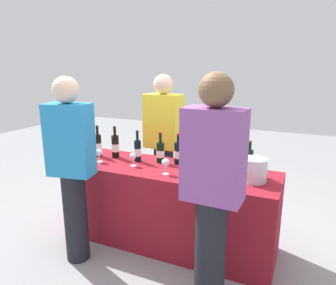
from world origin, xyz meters
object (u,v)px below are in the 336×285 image
object	(u,v)px
wine_bottle_6	(222,161)
wine_glass_0	(99,153)
wine_bottle_1	(115,146)
wine_glass_3	(248,171)
wine_bottle_2	(138,150)
guest_1	(213,188)
wine_bottle_3	(160,152)
wine_glass_2	(166,163)
ice_bucket	(254,170)
guest_0	(72,165)
server_pouring	(164,141)
wine_bottle_4	(178,153)
wine_bottle_7	(249,162)
wine_bottle_5	(205,158)
wine_glass_1	(133,157)
wine_bottle_0	(98,145)

from	to	relation	value
wine_bottle_6	wine_glass_0	xyz separation A→B (m)	(-1.21, -0.18, -0.02)
wine_bottle_1	wine_glass_3	bearing A→B (deg)	-7.29
wine_bottle_2	wine_glass_3	distance (m)	1.14
wine_glass_0	guest_1	distance (m)	1.44
wine_bottle_3	wine_bottle_6	world-z (taller)	wine_bottle_6
wine_bottle_6	wine_glass_2	world-z (taller)	wine_bottle_6
wine_bottle_1	wine_glass_0	world-z (taller)	wine_bottle_1
ice_bucket	guest_0	xyz separation A→B (m)	(-1.44, -0.58, 0.02)
guest_0	wine_bottle_3	bearing A→B (deg)	44.09
server_pouring	guest_1	bearing A→B (deg)	131.54
wine_bottle_4	wine_glass_0	bearing A→B (deg)	-160.15
wine_bottle_7	ice_bucket	xyz separation A→B (m)	(0.07, -0.17, -0.02)
wine_bottle_5	guest_1	bearing A→B (deg)	-68.98
wine_glass_2	server_pouring	bearing A→B (deg)	116.36
wine_bottle_5	wine_glass_0	xyz separation A→B (m)	(-1.05, -0.21, -0.02)
ice_bucket	guest_1	size ratio (longest dim) A/B	0.13
wine_glass_1	ice_bucket	world-z (taller)	ice_bucket
wine_glass_2	ice_bucket	world-z (taller)	ice_bucket
wine_bottle_3	wine_bottle_5	xyz separation A→B (m)	(0.48, -0.03, 0.00)
wine_bottle_1	wine_glass_2	bearing A→B (deg)	-20.06
wine_bottle_4	server_pouring	xyz separation A→B (m)	(-0.35, 0.41, -0.01)
wine_bottle_0	wine_bottle_4	bearing A→B (deg)	6.53
wine_glass_1	ice_bucket	xyz separation A→B (m)	(1.13, 0.07, 0.01)
wine_bottle_4	wine_glass_0	world-z (taller)	wine_bottle_4
wine_bottle_4	guest_0	world-z (taller)	guest_0
wine_bottle_1	wine_glass_0	distance (m)	0.21
wine_bottle_4	wine_bottle_7	world-z (taller)	wine_bottle_7
wine_bottle_0	wine_bottle_3	bearing A→B (deg)	5.65
wine_bottle_2	wine_bottle_3	size ratio (longest dim) A/B	1.03
wine_bottle_2	guest_1	xyz separation A→B (m)	(0.99, -0.71, 0.03)
wine_bottle_2	wine_glass_3	world-z (taller)	wine_bottle_2
wine_bottle_2	wine_bottle_6	world-z (taller)	wine_bottle_6
wine_bottle_1	server_pouring	size ratio (longest dim) A/B	0.20
wine_bottle_7	guest_1	size ratio (longest dim) A/B	0.19
wine_bottle_6	guest_1	bearing A→B (deg)	-80.17
ice_bucket	wine_bottle_5	bearing A→B (deg)	166.13
wine_bottle_0	wine_glass_0	world-z (taller)	wine_bottle_0
wine_bottle_1	server_pouring	distance (m)	0.59
server_pouring	guest_0	distance (m)	1.21
server_pouring	guest_1	xyz separation A→B (m)	(0.94, -1.22, 0.04)
server_pouring	wine_glass_1	bearing A→B (deg)	92.14
wine_bottle_0	guest_1	size ratio (longest dim) A/B	0.20
wine_glass_2	server_pouring	world-z (taller)	server_pouring
ice_bucket	wine_bottle_6	bearing A→B (deg)	164.40
wine_bottle_5	wine_bottle_0	bearing A→B (deg)	-177.92
wine_bottle_1	wine_bottle_2	distance (m)	0.28
wine_glass_2	wine_glass_1	bearing A→B (deg)	167.81
wine_bottle_5	wine_glass_1	xyz separation A→B (m)	(-0.67, -0.18, -0.02)
wine_bottle_2	wine_glass_1	xyz separation A→B (m)	(0.03, -0.15, -0.02)
wine_bottle_1	wine_bottle_2	bearing A→B (deg)	-4.83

